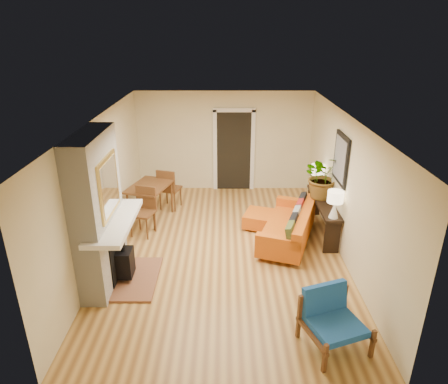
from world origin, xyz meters
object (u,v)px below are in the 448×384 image
Objects in this scene: lamp_far at (318,173)px; houseplant at (323,176)px; console_table at (323,207)px; ottoman at (261,219)px; blue_chair at (331,316)px; sofa at (291,227)px; lamp_near at (335,201)px; dining_table at (153,193)px.

houseplant is (-0.01, -0.55, 0.14)m from lamp_far.
console_table is 3.43× the size of lamp_far.
ottoman is at bearing -157.98° from lamp_far.
blue_chair is at bearing -78.98° from ottoman.
lamp_far is at bearing 22.02° from ottoman.
blue_chair is (0.11, -2.79, 0.10)m from sofa.
ottoman is 1.63m from lamp_far.
lamp_near reaches higher than ottoman.
sofa is at bearing -121.42° from lamp_far.
sofa is 3.97× the size of lamp_near.
lamp_far is at bearing 58.58° from sofa.
lamp_near is at bearing -90.00° from console_table.
console_table is (0.71, 0.41, 0.24)m from sofa.
houseplant is (-0.01, 0.97, 0.14)m from lamp_near.
lamp_far is 0.57× the size of houseplant.
dining_table is (-2.37, 0.36, 0.47)m from ottoman.
dining_table is at bearing 173.71° from houseplant.
sofa is at bearing -149.76° from console_table.
lamp_far is (0.60, 3.95, 0.63)m from blue_chair.
console_table is at bearing -87.10° from houseplant.
lamp_near is 0.98m from houseplant.
dining_table is at bearing 170.68° from console_table.
console_table is (3.64, -0.60, -0.09)m from dining_table.
lamp_far is (0.00, 0.75, 0.49)m from console_table.
lamp_near reaches higher than console_table.
sofa is 1.16× the size of console_table.
lamp_far reaches higher than sofa.
lamp_far is at bearing 81.31° from blue_chair.
blue_chair is (0.67, -3.44, 0.24)m from ottoman.
lamp_near is (0.00, -0.77, 0.49)m from console_table.
sofa is 3.12m from dining_table.
console_table is at bearing -9.32° from dining_table.
blue_chair is 4.05m from lamp_far.
dining_table is at bearing -177.61° from lamp_far.
ottoman is 0.43× the size of dining_table.
blue_chair is 1.82× the size of lamp_near.
lamp_far reaches higher than console_table.
sofa is 1.07m from lamp_near.
dining_table reaches higher than blue_chair.
lamp_near is (3.64, -1.37, 0.40)m from dining_table.
blue_chair is 2.58m from lamp_near.
sofa is 2.25× the size of houseplant.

